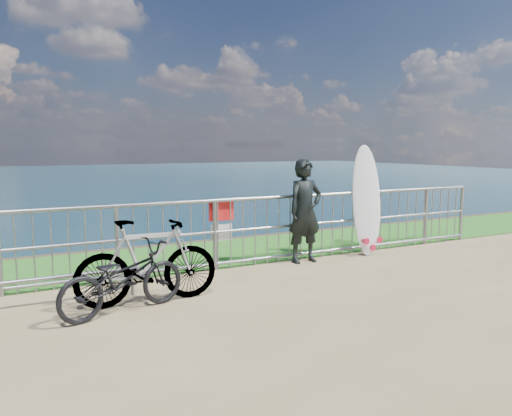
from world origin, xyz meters
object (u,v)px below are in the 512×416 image
bicycle_near (123,278)px  surfboard (367,204)px  surfer (305,211)px  bicycle_far (147,261)px

bicycle_near → surfboard: bearing=-92.0°
surfer → bicycle_near: size_ratio=1.08×
surfer → surfboard: surfboard is taller
surfer → bicycle_far: (-2.93, -0.97, -0.33)m
surfer → bicycle_far: 3.11m
surfboard → bicycle_far: surfboard is taller
bicycle_far → bicycle_near: bearing=125.0°
surfer → bicycle_near: 3.52m
bicycle_near → bicycle_far: 0.43m
bicycle_far → surfboard: bearing=-74.3°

